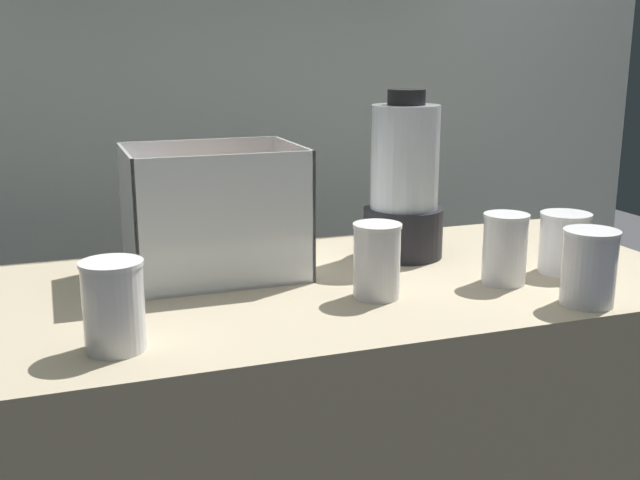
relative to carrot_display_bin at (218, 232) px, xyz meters
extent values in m
cube|color=silver|center=(0.16, 0.65, 0.27)|extent=(2.60, 0.04, 2.50)
cube|color=white|center=(-0.01, 0.00, -0.08)|extent=(0.32, 0.24, 0.01)
cube|color=white|center=(-0.01, -0.12, 0.04)|extent=(0.32, 0.01, 0.24)
cube|color=white|center=(-0.01, 0.12, 0.04)|extent=(0.32, 0.01, 0.24)
cube|color=white|center=(-0.16, 0.00, 0.04)|extent=(0.01, 0.24, 0.24)
cube|color=white|center=(0.15, 0.00, 0.04)|extent=(0.01, 0.24, 0.24)
cone|color=orange|center=(0.05, 0.01, -0.06)|extent=(0.17, 0.04, 0.03)
cone|color=orange|center=(0.06, 0.00, -0.06)|extent=(0.15, 0.03, 0.03)
cone|color=orange|center=(-0.07, 0.03, -0.05)|extent=(0.15, 0.07, 0.04)
cone|color=orange|center=(0.00, -0.03, -0.06)|extent=(0.05, 0.15, 0.03)
cone|color=orange|center=(0.03, -0.02, -0.02)|extent=(0.04, 0.16, 0.04)
cone|color=orange|center=(-0.02, 0.00, -0.03)|extent=(0.18, 0.04, 0.03)
cone|color=orange|center=(0.02, 0.00, -0.02)|extent=(0.19, 0.05, 0.03)
cone|color=orange|center=(-0.07, 0.01, -0.03)|extent=(0.10, 0.14, 0.03)
cone|color=orange|center=(0.02, 0.00, 0.00)|extent=(0.14, 0.15, 0.03)
cone|color=orange|center=(-0.04, 0.02, 0.00)|extent=(0.16, 0.11, 0.03)
cone|color=orange|center=(0.00, -0.01, 0.00)|extent=(0.12, 0.18, 0.03)
cone|color=orange|center=(0.04, -0.01, 0.02)|extent=(0.12, 0.18, 0.04)
cone|color=orange|center=(0.04, 0.00, 0.05)|extent=(0.06, 0.18, 0.03)
cone|color=orange|center=(-0.03, 0.00, 0.02)|extent=(0.13, 0.12, 0.03)
cylinder|color=black|center=(0.38, 0.00, -0.03)|extent=(0.16, 0.16, 0.10)
cylinder|color=silver|center=(0.38, 0.00, 0.12)|extent=(0.14, 0.14, 0.20)
cylinder|color=yellow|center=(0.38, 0.00, 0.04)|extent=(0.12, 0.12, 0.04)
cylinder|color=black|center=(0.38, 0.00, 0.24)|extent=(0.07, 0.07, 0.03)
cylinder|color=white|center=(-0.22, -0.32, -0.02)|extent=(0.08, 0.08, 0.12)
cylinder|color=orange|center=(-0.22, -0.32, -0.04)|extent=(0.08, 0.08, 0.07)
cylinder|color=white|center=(-0.22, -0.32, 0.05)|extent=(0.09, 0.09, 0.01)
cylinder|color=white|center=(0.22, -0.23, -0.02)|extent=(0.08, 0.08, 0.12)
cylinder|color=orange|center=(0.22, -0.23, -0.04)|extent=(0.07, 0.07, 0.08)
cylinder|color=white|center=(0.22, -0.23, 0.05)|extent=(0.08, 0.08, 0.01)
cylinder|color=white|center=(0.47, -0.23, -0.02)|extent=(0.08, 0.08, 0.12)
cylinder|color=maroon|center=(0.47, -0.23, -0.03)|extent=(0.07, 0.07, 0.11)
cylinder|color=white|center=(0.47, -0.23, 0.05)|extent=(0.08, 0.08, 0.01)
cylinder|color=white|center=(0.53, -0.38, -0.02)|extent=(0.09, 0.09, 0.12)
cylinder|color=orange|center=(0.53, -0.38, -0.03)|extent=(0.08, 0.08, 0.09)
cylinder|color=white|center=(0.53, -0.38, 0.04)|extent=(0.09, 0.09, 0.01)
cylinder|color=white|center=(0.61, -0.21, -0.03)|extent=(0.09, 0.09, 0.11)
cylinder|color=maroon|center=(0.61, -0.21, -0.04)|extent=(0.08, 0.08, 0.07)
cylinder|color=white|center=(0.61, -0.21, 0.03)|extent=(0.09, 0.09, 0.01)
camera|label=1|loc=(-0.29, -1.37, 0.33)|focal=43.15mm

